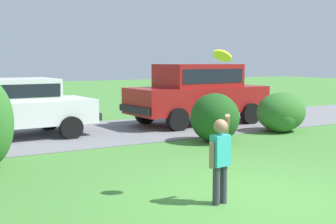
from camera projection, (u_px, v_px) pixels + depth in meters
ground_plane at (258, 198)px, 6.72m from camera, size 80.00×80.00×0.00m
driveway_strip at (89, 133)px, 12.71m from camera, size 28.00×4.40×0.02m
shrub_centre_left at (215, 118)px, 11.32m from camera, size 1.19×1.27×1.23m
shrub_centre at (281, 113)px, 12.99m from camera, size 1.49×1.25×1.13m
parked_sedan at (13, 106)px, 11.86m from camera, size 4.46×2.20×1.56m
parked_suv at (198, 91)px, 14.53m from camera, size 4.76×2.23×1.92m
child_thrower at (220, 154)px, 6.38m from camera, size 0.44×0.29×1.29m
frisbee at (222, 56)px, 6.55m from camera, size 0.28×0.28×0.21m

